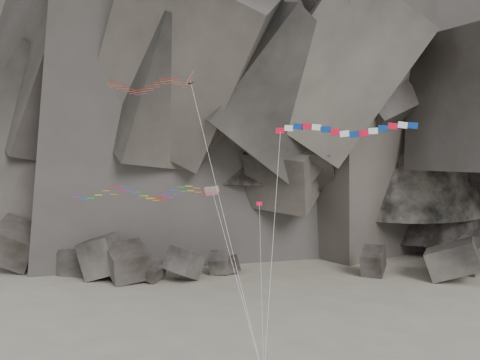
# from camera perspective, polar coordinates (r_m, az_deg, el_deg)

# --- Properties ---
(headland) EXTENTS (110.00, 70.00, 84.00)m
(headland) POSITION_cam_1_polar(r_m,az_deg,el_deg) (120.30, 1.43, 13.96)
(headland) COLOR #595149
(headland) RESTS_ON ground
(boulder_field) EXTENTS (80.55, 17.97, 9.60)m
(boulder_field) POSITION_cam_1_polar(r_m,az_deg,el_deg) (84.33, -4.35, -8.76)
(boulder_field) COLOR #47423F
(boulder_field) RESTS_ON ground
(delta_kite) EXTENTS (15.12, 7.66, 25.51)m
(delta_kite) POSITION_cam_1_polar(r_m,az_deg,el_deg) (50.53, -10.10, 9.88)
(delta_kite) COLOR red
(delta_kite) RESTS_ON ground
(banner_kite) EXTENTS (12.95, 7.73, 20.69)m
(banner_kite) POSITION_cam_1_polar(r_m,az_deg,el_deg) (47.99, 11.05, 5.27)
(banner_kite) COLOR red
(banner_kite) RESTS_ON ground
(parafoil_kite) EXTENTS (18.90, 8.19, 14.87)m
(parafoil_kite) POSITION_cam_1_polar(r_m,az_deg,el_deg) (51.53, -10.80, -1.31)
(parafoil_kite) COLOR #EFB10D
(parafoil_kite) RESTS_ON ground
(pennant_kite) EXTENTS (0.93, 6.12, 13.59)m
(pennant_kite) POSITION_cam_1_polar(r_m,az_deg,el_deg) (47.34, 2.12, -5.59)
(pennant_kite) COLOR red
(pennant_kite) RESTS_ON ground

